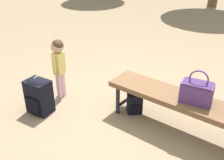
{
  "coord_description": "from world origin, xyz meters",
  "views": [
    {
      "loc": [
        -1.69,
        2.19,
        1.93
      ],
      "look_at": [
        0.21,
        0.08,
        0.45
      ],
      "focal_mm": 41.95,
      "sensor_mm": 36.0,
      "label": 1
    }
  ],
  "objects_px": {
    "park_bench": "(176,100)",
    "child_standing": "(59,60)",
    "handbag": "(197,92)",
    "backpack_small": "(135,102)",
    "backpack_large": "(39,94)"
  },
  "relations": [
    {
      "from": "handbag",
      "to": "child_standing",
      "type": "xyz_separation_m",
      "value": [
        1.76,
        0.41,
        -0.02
      ]
    },
    {
      "from": "handbag",
      "to": "backpack_small",
      "type": "height_order",
      "value": "handbag"
    },
    {
      "from": "park_bench",
      "to": "handbag",
      "type": "bearing_deg",
      "value": -176.81
    },
    {
      "from": "handbag",
      "to": "backpack_small",
      "type": "bearing_deg",
      "value": 3.52
    },
    {
      "from": "handbag",
      "to": "child_standing",
      "type": "height_order",
      "value": "child_standing"
    },
    {
      "from": "handbag",
      "to": "backpack_small",
      "type": "relative_size",
      "value": 1.18
    },
    {
      "from": "backpack_large",
      "to": "backpack_small",
      "type": "xyz_separation_m",
      "value": [
        -0.91,
        -0.79,
        -0.1
      ]
    },
    {
      "from": "handbag",
      "to": "backpack_small",
      "type": "distance_m",
      "value": 0.86
    },
    {
      "from": "handbag",
      "to": "child_standing",
      "type": "relative_size",
      "value": 0.44
    },
    {
      "from": "park_bench",
      "to": "backpack_small",
      "type": "height_order",
      "value": "park_bench"
    },
    {
      "from": "handbag",
      "to": "backpack_large",
      "type": "xyz_separation_m",
      "value": [
        1.66,
        0.84,
        -0.32
      ]
    },
    {
      "from": "park_bench",
      "to": "backpack_small",
      "type": "distance_m",
      "value": 0.59
    },
    {
      "from": "park_bench",
      "to": "child_standing",
      "type": "xyz_separation_m",
      "value": [
        1.55,
        0.4,
        0.17
      ]
    },
    {
      "from": "child_standing",
      "to": "backpack_small",
      "type": "height_order",
      "value": "child_standing"
    },
    {
      "from": "park_bench",
      "to": "child_standing",
      "type": "height_order",
      "value": "child_standing"
    }
  ]
}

